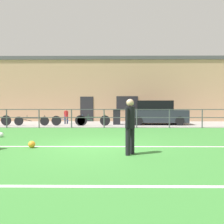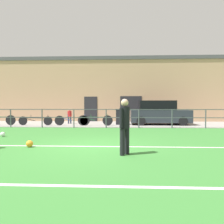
{
  "view_description": "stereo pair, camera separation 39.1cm",
  "coord_description": "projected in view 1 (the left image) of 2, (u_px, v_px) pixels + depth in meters",
  "views": [
    {
      "loc": [
        0.6,
        -7.29,
        1.42
      ],
      "look_at": [
        0.51,
        2.77,
        1.08
      ],
      "focal_mm": 34.89,
      "sensor_mm": 36.0,
      "label": 1
    },
    {
      "loc": [
        0.99,
        -7.28,
        1.42
      ],
      "look_at": [
        0.51,
        2.77,
        1.08
      ],
      "focal_mm": 34.89,
      "sensor_mm": 36.0,
      "label": 2
    }
  ],
  "objects": [
    {
      "name": "field_line_hash",
      "position": [
        79.0,
        186.0,
        3.77
      ],
      "size": [
        36.0,
        0.11,
        0.0
      ],
      "primitive_type": "cube",
      "color": "white",
      "rests_on": "ground"
    },
    {
      "name": "parked_car_red",
      "position": [
        156.0,
        113.0,
        15.54
      ],
      "size": [
        4.11,
        1.94,
        1.69
      ],
      "color": "#282D38",
      "rests_on": "pavement_strip"
    },
    {
      "name": "ground",
      "position": [
        96.0,
        147.0,
        7.34
      ],
      "size": [
        60.0,
        44.0,
        0.04
      ],
      "primitive_type": "cube",
      "color": "#387A33"
    },
    {
      "name": "bicycle_parked_4",
      "position": [
        69.0,
        120.0,
        14.54
      ],
      "size": [
        2.39,
        0.04,
        0.75
      ],
      "color": "black",
      "rests_on": "pavement_strip"
    },
    {
      "name": "bicycle_parked_1",
      "position": [
        32.0,
        121.0,
        14.57
      ],
      "size": [
        2.34,
        0.04,
        0.71
      ],
      "color": "black",
      "rests_on": "pavement_strip"
    },
    {
      "name": "clubhouse_facade",
      "position": [
        107.0,
        90.0,
        19.44
      ],
      "size": [
        28.0,
        2.56,
        5.49
      ],
      "color": "tan",
      "rests_on": "ground"
    },
    {
      "name": "player_goalkeeper",
      "position": [
        130.0,
        123.0,
        6.16
      ],
      "size": [
        0.29,
        0.37,
        1.58
      ],
      "rotation": [
        0.0,
        0.0,
        4.09
      ],
      "color": "black",
      "rests_on": "ground"
    },
    {
      "name": "trash_bin_0",
      "position": [
        117.0,
        117.0,
        15.32
      ],
      "size": [
        0.53,
        0.45,
        1.1
      ],
      "color": "black",
      "rests_on": "pavement_strip"
    },
    {
      "name": "bicycle_parked_0",
      "position": [
        92.0,
        120.0,
        14.53
      ],
      "size": [
        2.36,
        0.04,
        0.78
      ],
      "color": "black",
      "rests_on": "pavement_strip"
    },
    {
      "name": "field_line_touchline",
      "position": [
        96.0,
        146.0,
        7.35
      ],
      "size": [
        36.0,
        0.11,
        0.0
      ],
      "primitive_type": "cube",
      "color": "white",
      "rests_on": "ground"
    },
    {
      "name": "perimeter_fence",
      "position": [
        104.0,
        116.0,
        13.31
      ],
      "size": [
        36.07,
        0.07,
        1.15
      ],
      "color": "#474C51",
      "rests_on": "ground"
    },
    {
      "name": "spectator_child",
      "position": [
        66.0,
        115.0,
        15.9
      ],
      "size": [
        0.29,
        0.19,
        1.1
      ],
      "rotation": [
        0.0,
        0.0,
        3.44
      ],
      "color": "#232D4C",
      "rests_on": "pavement_strip"
    },
    {
      "name": "soccer_ball_match",
      "position": [
        1.0,
        135.0,
        9.47
      ],
      "size": [
        0.21,
        0.21,
        0.21
      ],
      "primitive_type": "sphere",
      "color": "white",
      "rests_on": "ground"
    },
    {
      "name": "soccer_ball_spare",
      "position": [
        32.0,
        144.0,
        7.15
      ],
      "size": [
        0.23,
        0.23,
        0.23
      ],
      "primitive_type": "sphere",
      "color": "orange",
      "rests_on": "ground"
    },
    {
      "name": "pavement_strip",
      "position": [
        106.0,
        124.0,
        15.84
      ],
      "size": [
        48.0,
        5.0,
        0.02
      ],
      "primitive_type": "cube",
      "color": "gray",
      "rests_on": "ground"
    }
  ]
}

